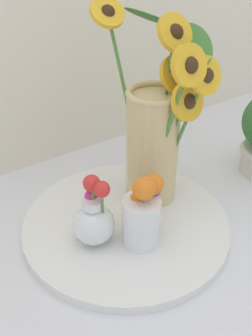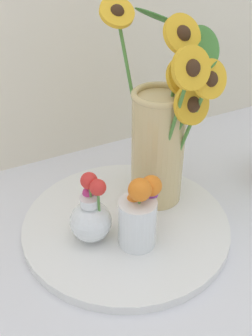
# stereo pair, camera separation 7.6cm
# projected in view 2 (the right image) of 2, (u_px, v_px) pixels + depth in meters

# --- Properties ---
(ground_plane) EXTENTS (6.00, 6.00, 0.00)m
(ground_plane) POSITION_uv_depth(u_px,v_px,m) (146.00, 231.00, 0.84)
(ground_plane) COLOR silver
(serving_tray) EXTENTS (0.44, 0.44, 0.02)m
(serving_tray) POSITION_uv_depth(u_px,v_px,m) (126.00, 224.00, 0.84)
(serving_tray) COLOR white
(serving_tray) RESTS_ON ground_plane
(mason_jar_sunflowers) EXTENTS (0.20, 0.23, 0.42)m
(mason_jar_sunflowers) POSITION_uv_depth(u_px,v_px,m) (162.00, 133.00, 0.82)
(mason_jar_sunflowers) COLOR #D1B77A
(mason_jar_sunflowers) RESTS_ON serving_tray
(vase_small_center) EXTENTS (0.09, 0.07, 0.15)m
(vase_small_center) POSITION_uv_depth(u_px,v_px,m) (139.00, 214.00, 0.75)
(vase_small_center) COLOR white
(vase_small_center) RESTS_ON serving_tray
(vase_bulb_right) EXTENTS (0.08, 0.08, 0.15)m
(vase_bulb_right) POSITION_uv_depth(u_px,v_px,m) (91.00, 216.00, 0.77)
(vase_bulb_right) COLOR white
(vase_bulb_right) RESTS_ON serving_tray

